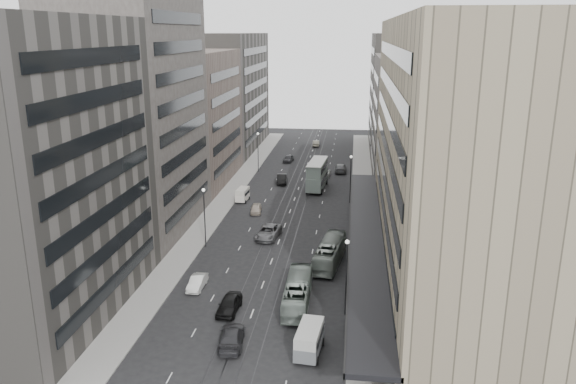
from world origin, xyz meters
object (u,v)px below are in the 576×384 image
at_px(double_decker, 317,174).
at_px(pedestrian, 363,337).
at_px(bus_near, 298,292).
at_px(panel_van, 243,194).
at_px(bus_far, 330,253).
at_px(sedan_1, 197,282).
at_px(vw_microbus, 309,339).
at_px(sedan_0, 229,304).
at_px(sedan_2, 268,232).

bearing_deg(double_decker, pedestrian, -77.08).
relative_size(bus_near, panel_van, 2.79).
distance_m(bus_far, sedan_1, 17.27).
bearing_deg(vw_microbus, panel_van, 113.99).
relative_size(sedan_1, pedestrian, 2.24).
xyz_separation_m(vw_microbus, pedestrian, (4.89, 1.45, -0.35)).
distance_m(bus_near, sedan_0, 7.43).
bearing_deg(vw_microbus, pedestrian, 22.21).
height_order(bus_far, panel_van, bus_far).
distance_m(double_decker, vw_microbus, 55.88).
height_order(bus_far, double_decker, double_decker).
height_order(panel_van, sedan_1, panel_van).
xyz_separation_m(sedan_1, pedestrian, (18.78, -10.58, 0.40)).
xyz_separation_m(vw_microbus, sedan_1, (-13.89, 12.03, -0.75)).
relative_size(bus_near, sedan_2, 1.73).
bearing_deg(vw_microbus, sedan_0, 148.15).
bearing_deg(bus_near, vw_microbus, 101.39).
height_order(double_decker, vw_microbus, double_decker).
relative_size(bus_near, bus_far, 0.98).
xyz_separation_m(bus_near, sedan_1, (-11.87, 2.70, -0.77)).
bearing_deg(vw_microbus, bus_far, 93.13).
height_order(bus_far, pedestrian, bus_far).
bearing_deg(double_decker, sedan_0, -92.34).
relative_size(bus_near, pedestrian, 5.52).
relative_size(bus_near, double_decker, 1.06).
relative_size(bus_near, sedan_1, 2.46).
bearing_deg(sedan_2, sedan_0, -86.16).
distance_m(double_decker, pedestrian, 54.94).
bearing_deg(bus_near, sedan_2, -73.41).
relative_size(panel_van, sedan_1, 0.88).
xyz_separation_m(bus_near, bus_far, (2.94, 11.55, 0.04)).
height_order(vw_microbus, sedan_0, vw_microbus).
bearing_deg(bus_far, panel_van, -49.72).
bearing_deg(panel_van, sedan_0, -76.22).
distance_m(double_decker, sedan_1, 45.11).
xyz_separation_m(double_decker, sedan_1, (-10.81, -43.75, -2.18)).
bearing_deg(pedestrian, sedan_0, -26.66).
bearing_deg(pedestrian, bus_far, -83.68).
xyz_separation_m(double_decker, vw_microbus, (3.09, -55.78, -1.43)).
distance_m(sedan_1, pedestrian, 21.56).
bearing_deg(sedan_2, double_decker, 84.80).
bearing_deg(sedan_1, sedan_2, 72.64).
xyz_separation_m(vw_microbus, panel_van, (-15.38, 46.39, -0.19)).
height_order(vw_microbus, panel_van, vw_microbus).
distance_m(bus_far, vw_microbus, 20.91).
height_order(vw_microbus, sedan_2, vw_microbus).
relative_size(double_decker, vw_microbus, 1.97).
height_order(sedan_1, pedestrian, pedestrian).
xyz_separation_m(bus_far, panel_van, (-16.30, 25.50, -0.24)).
height_order(bus_near, vw_microbus, bus_near).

